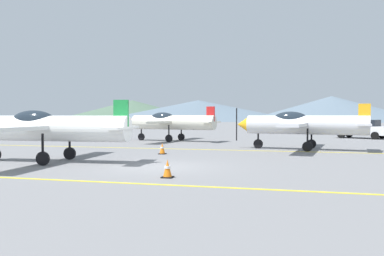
% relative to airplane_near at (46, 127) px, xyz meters
% --- Properties ---
extents(ground_plane, '(400.00, 400.00, 0.00)m').
position_rel_airplane_near_xyz_m(ground_plane, '(5.20, -0.26, -1.50)').
color(ground_plane, slate).
extents(apron_line_near, '(80.00, 0.16, 0.01)m').
position_rel_airplane_near_xyz_m(apron_line_near, '(5.20, -4.17, -1.49)').
color(apron_line_near, yellow).
rests_on(apron_line_near, ground_plane).
extents(apron_line_far, '(80.00, 0.16, 0.01)m').
position_rel_airplane_near_xyz_m(apron_line_far, '(5.20, 7.86, -1.49)').
color(apron_line_far, yellow).
rests_on(apron_line_far, ground_plane).
extents(airplane_near, '(7.71, 8.87, 2.66)m').
position_rel_airplane_near_xyz_m(airplane_near, '(0.00, 0.00, 0.00)').
color(airplane_near, white).
rests_on(airplane_near, ground_plane).
extents(airplane_mid, '(7.75, 8.89, 2.66)m').
position_rel_airplane_near_xyz_m(airplane_mid, '(10.64, 9.19, 0.00)').
color(airplane_mid, silver).
rests_on(airplane_mid, ground_plane).
extents(airplane_far, '(7.76, 8.89, 2.66)m').
position_rel_airplane_near_xyz_m(airplane_far, '(0.84, 14.70, 0.00)').
color(airplane_far, silver).
rests_on(airplane_far, ground_plane).
extents(car_sedan, '(4.64, 3.59, 1.62)m').
position_rel_airplane_near_xyz_m(car_sedan, '(15.86, 22.48, -0.65)').
color(car_sedan, white).
rests_on(car_sedan, ground_plane).
extents(traffic_cone_front, '(0.36, 0.36, 0.59)m').
position_rel_airplane_near_xyz_m(traffic_cone_front, '(3.67, 4.65, -1.21)').
color(traffic_cone_front, black).
rests_on(traffic_cone_front, ground_plane).
extents(traffic_cone_side, '(0.36, 0.36, 0.59)m').
position_rel_airplane_near_xyz_m(traffic_cone_side, '(6.40, -2.84, -1.21)').
color(traffic_cone_side, black).
rests_on(traffic_cone_side, ground_plane).
extents(hill_left, '(65.90, 65.90, 8.60)m').
position_rel_airplane_near_xyz_m(hill_left, '(-61.20, 154.02, 2.80)').
color(hill_left, '#4C6651').
rests_on(hill_left, ground_plane).
extents(hill_centerleft, '(75.37, 75.37, 7.60)m').
position_rel_airplane_near_xyz_m(hill_centerleft, '(-25.94, 133.92, 2.30)').
color(hill_centerleft, slate).
rests_on(hill_centerleft, ground_plane).
extents(hill_centerright, '(57.81, 57.81, 8.26)m').
position_rel_airplane_near_xyz_m(hill_centerright, '(21.17, 126.27, 2.63)').
color(hill_centerright, slate).
rests_on(hill_centerright, ground_plane).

